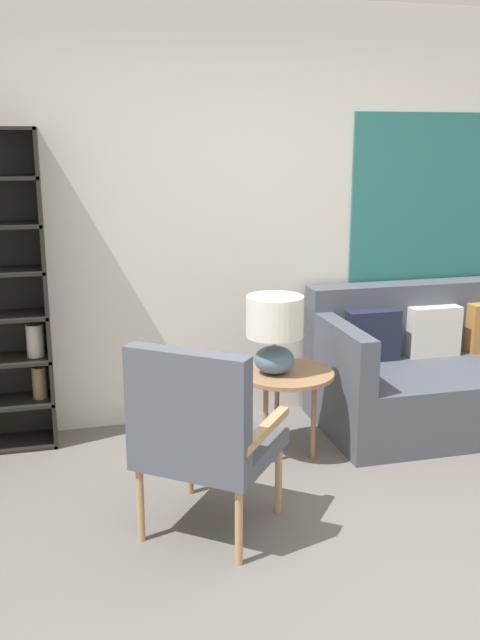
{
  "coord_description": "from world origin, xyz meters",
  "views": [
    {
      "loc": [
        -1.08,
        -2.5,
        1.84
      ],
      "look_at": [
        -0.15,
        1.12,
        0.9
      ],
      "focal_mm": 40.0,
      "sensor_mm": 36.0,
      "label": 1
    }
  ],
  "objects_px": {
    "couch": "(442,373)",
    "table_lamp": "(275,328)",
    "armchair": "(200,429)",
    "side_table": "(286,380)"
  },
  "relations": [
    {
      "from": "couch",
      "to": "armchair",
      "type": "bearing_deg",
      "value": -150.48
    },
    {
      "from": "couch",
      "to": "side_table",
      "type": "distance_m",
      "value": 1.23
    },
    {
      "from": "side_table",
      "to": "armchair",
      "type": "bearing_deg",
      "value": -130.6
    },
    {
      "from": "armchair",
      "to": "table_lamp",
      "type": "xyz_separation_m",
      "value": [
        0.59,
        0.77,
        0.25
      ]
    },
    {
      "from": "armchair",
      "to": "table_lamp",
      "type": "relative_size",
      "value": 2.1
    },
    {
      "from": "side_table",
      "to": "table_lamp",
      "type": "bearing_deg",
      "value": -176.32
    },
    {
      "from": "armchair",
      "to": "couch",
      "type": "bearing_deg",
      "value": 29.52
    },
    {
      "from": "couch",
      "to": "table_lamp",
      "type": "height_order",
      "value": "table_lamp"
    },
    {
      "from": "armchair",
      "to": "couch",
      "type": "xyz_separation_m",
      "value": [
        1.86,
        1.05,
        -0.22
      ]
    },
    {
      "from": "couch",
      "to": "table_lamp",
      "type": "xyz_separation_m",
      "value": [
        -1.26,
        -0.28,
        0.47
      ]
    }
  ]
}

